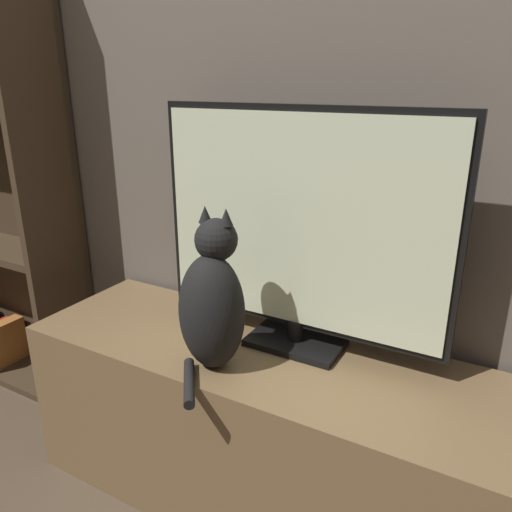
% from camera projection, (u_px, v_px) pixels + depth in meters
% --- Properties ---
extents(wall_back, '(4.80, 0.05, 2.60)m').
position_uv_depth(wall_back, '(312.00, 80.00, 1.44)').
color(wall_back, '#60564C').
rests_on(wall_back, ground_plane).
extents(tv_stand, '(1.50, 0.47, 0.55)m').
position_uv_depth(tv_stand, '(263.00, 430.00, 1.55)').
color(tv_stand, brown).
rests_on(tv_stand, ground_plane).
extents(tv, '(0.87, 0.17, 0.70)m').
position_uv_depth(tv, '(299.00, 230.00, 1.39)').
color(tv, black).
rests_on(tv, tv_stand).
extents(cat, '(0.19, 0.30, 0.45)m').
position_uv_depth(cat, '(213.00, 304.00, 1.34)').
color(cat, black).
rests_on(cat, tv_stand).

